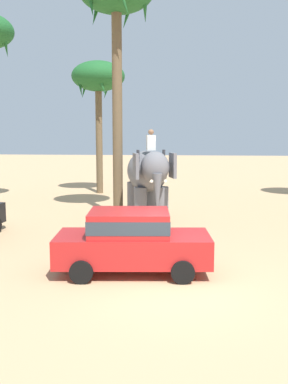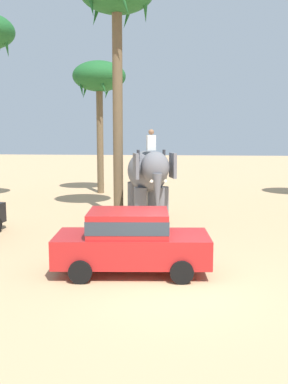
{
  "view_description": "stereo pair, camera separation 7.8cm",
  "coord_description": "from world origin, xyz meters",
  "views": [
    {
      "loc": [
        0.2,
        -10.12,
        3.78
      ],
      "look_at": [
        -1.16,
        5.39,
        1.6
      ],
      "focal_mm": 40.3,
      "sensor_mm": 36.0,
      "label": 1
    },
    {
      "loc": [
        0.28,
        -10.12,
        3.78
      ],
      "look_at": [
        -1.16,
        5.39,
        1.6
      ],
      "focal_mm": 40.3,
      "sensor_mm": 36.0,
      "label": 2
    }
  ],
  "objects": [
    {
      "name": "elephant_with_mahout",
      "position": [
        -1.17,
        7.49,
        1.99
      ],
      "size": [
        2.44,
        4.02,
        3.88
      ],
      "color": "slate",
      "rests_on": "ground"
    },
    {
      "name": "palm_tree_near_hut",
      "position": [
        -4.86,
        16.12,
        6.87
      ],
      "size": [
        3.2,
        3.2,
        8.0
      ],
      "color": "brown",
      "rests_on": "ground"
    },
    {
      "name": "car_sedan_foreground",
      "position": [
        -1.11,
        1.04,
        0.93
      ],
      "size": [
        4.23,
        2.13,
        1.7
      ],
      "color": "red",
      "rests_on": "ground"
    },
    {
      "name": "palm_tree_behind_elephant",
      "position": [
        -2.61,
        8.71,
        9.2
      ],
      "size": [
        3.2,
        3.2,
        10.53
      ],
      "color": "brown",
      "rests_on": "ground"
    },
    {
      "name": "ground_plane",
      "position": [
        0.0,
        0.0,
        0.0
      ],
      "size": [
        120.0,
        120.0,
        0.0
      ],
      "primitive_type": "plane",
      "color": "tan"
    }
  ]
}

